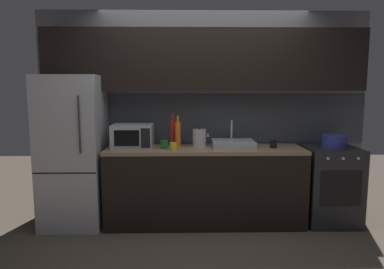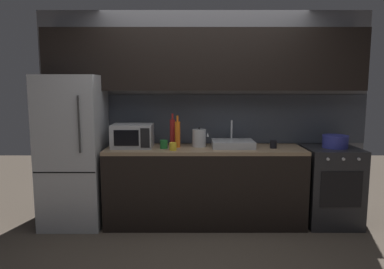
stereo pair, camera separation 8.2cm
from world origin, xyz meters
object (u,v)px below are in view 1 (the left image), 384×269
oven_range (329,185)px  mug_dark (273,144)px  wine_bottle_orange (178,134)px  mug_green (164,144)px  refrigerator (73,151)px  cooking_pot (334,141)px  wine_bottle_red (173,132)px  mug_yellow (174,147)px  microwave (133,136)px  kettle (199,138)px

oven_range → mug_dark: bearing=-177.0°
wine_bottle_orange → mug_green: wine_bottle_orange is taller
refrigerator → mug_green: (1.04, -0.05, 0.09)m
wine_bottle_orange → cooking_pot: (1.81, -0.03, -0.08)m
wine_bottle_red → mug_yellow: bearing=-86.4°
refrigerator → microwave: size_ratio=3.74×
mug_yellow → mug_green: bearing=132.6°
kettle → wine_bottle_orange: bearing=-170.9°
microwave → wine_bottle_red: (0.46, 0.11, 0.03)m
wine_bottle_red → mug_green: wine_bottle_red is taller
wine_bottle_red → refrigerator: bearing=-173.7°
mug_dark → cooking_pot: size_ratio=0.31×
wine_bottle_orange → mug_dark: size_ratio=4.15×
microwave → kettle: 0.77m
oven_range → mug_dark: (-0.69, -0.04, 0.49)m
oven_range → kettle: size_ratio=3.94×
microwave → cooking_pot: microwave is taller
oven_range → wine_bottle_orange: (-1.78, 0.03, 0.60)m
wine_bottle_orange → mug_yellow: wine_bottle_orange is taller
refrigerator → kettle: size_ratio=7.53×
refrigerator → wine_bottle_orange: (1.20, 0.03, 0.19)m
wine_bottle_orange → mug_dark: bearing=-3.6°
wine_bottle_orange → cooking_pot: bearing=-1.0°
microwave → mug_dark: bearing=-2.0°
refrigerator → wine_bottle_red: refrigerator is taller
wine_bottle_orange → cooking_pot: wine_bottle_orange is taller
mug_green → microwave: bearing=168.6°
microwave → cooking_pot: 2.33m
microwave → mug_green: (0.36, -0.07, -0.09)m
kettle → wine_bottle_orange: 0.26m
microwave → mug_green: size_ratio=4.76×
refrigerator → wine_bottle_orange: refrigerator is taller
wine_bottle_red → oven_range: bearing=-3.9°
mug_dark → microwave: bearing=178.0°
mug_yellow → wine_bottle_orange: bearing=78.3°
wine_bottle_red → cooking_pot: 1.88m
mug_dark → mug_yellow: (-1.14, -0.14, -0.00)m
refrigerator → wine_bottle_orange: bearing=1.5°
refrigerator → kettle: bearing=2.8°
mug_dark → mug_green: bearing=-179.2°
refrigerator → wine_bottle_red: bearing=6.3°
oven_range → kettle: 1.63m
refrigerator → kettle: refrigerator is taller
oven_range → microwave: size_ratio=1.96×
cooking_pot → kettle: bearing=177.4°
mug_yellow → mug_green: 0.16m
microwave → wine_bottle_orange: size_ratio=1.25×
mug_yellow → oven_range: bearing=5.4°
wine_bottle_red → kettle: bearing=-9.8°
mug_dark → wine_bottle_red: bearing=171.9°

